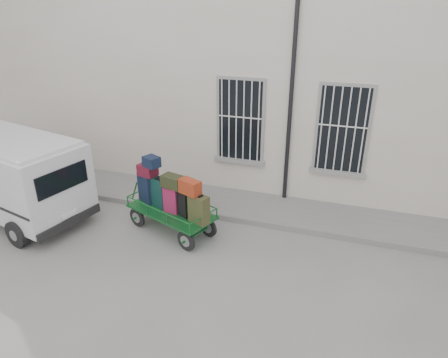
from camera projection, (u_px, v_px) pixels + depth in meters
name	position (u px, v px, depth m)	size (l,w,h in m)	color
ground	(220.00, 252.00, 9.15)	(80.00, 80.00, 0.00)	slate
building	(275.00, 78.00, 12.68)	(24.00, 5.15, 6.00)	beige
sidewalk	(245.00, 206.00, 11.02)	(24.00, 1.70, 0.15)	slate
luggage_cart	(170.00, 198.00, 9.62)	(2.63, 1.73, 1.85)	black
van	(9.00, 171.00, 10.22)	(4.66, 2.78, 2.20)	silver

